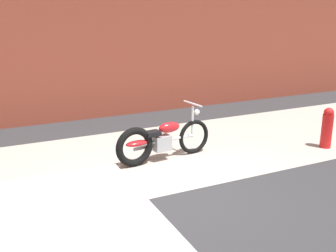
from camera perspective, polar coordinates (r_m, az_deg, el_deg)
ground_plane at (r=6.10m, az=0.55°, el=-9.88°), size 80.00×80.00×0.00m
sidewalk_slab at (r=7.58m, az=-5.38°, el=-4.62°), size 36.00×3.50×0.01m
motorcycle_red at (r=7.28m, az=-1.43°, el=-2.14°), size 2.01×0.58×1.03m
fire_hydrant at (r=8.64m, az=22.07°, el=-0.22°), size 0.22×0.22×0.84m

